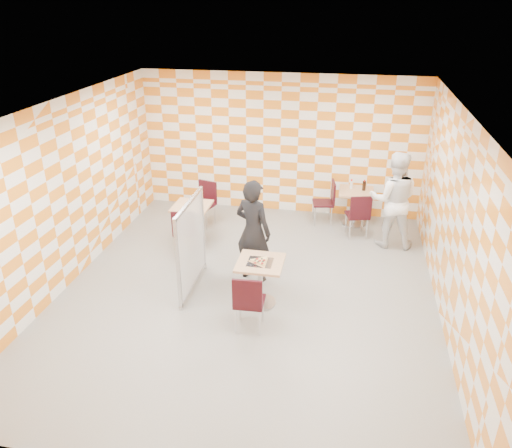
# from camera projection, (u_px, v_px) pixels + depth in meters

# --- Properties ---
(room_shell) EXTENTS (7.00, 7.00, 7.00)m
(room_shell) POSITION_uv_depth(u_px,v_px,m) (254.00, 195.00, 8.03)
(room_shell) COLOR gray
(room_shell) RESTS_ON ground
(main_table) EXTENTS (0.70, 0.70, 0.75)m
(main_table) POSITION_uv_depth(u_px,v_px,m) (260.00, 275.00, 7.67)
(main_table) COLOR tan
(main_table) RESTS_ON ground
(second_table) EXTENTS (0.70, 0.70, 0.75)m
(second_table) POSITION_uv_depth(u_px,v_px,m) (356.00, 202.00, 10.37)
(second_table) COLOR tan
(second_table) RESTS_ON ground
(empty_table) EXTENTS (0.70, 0.70, 0.75)m
(empty_table) POSITION_uv_depth(u_px,v_px,m) (192.00, 217.00, 9.68)
(empty_table) COLOR tan
(empty_table) RESTS_ON ground
(chair_main_front) EXTENTS (0.44, 0.45, 0.92)m
(chair_main_front) POSITION_uv_depth(u_px,v_px,m) (248.00, 300.00, 7.00)
(chair_main_front) COLOR black
(chair_main_front) RESTS_ON ground
(chair_second_front) EXTENTS (0.52, 0.52, 0.92)m
(chair_second_front) POSITION_uv_depth(u_px,v_px,m) (359.00, 213.00, 9.76)
(chair_second_front) COLOR black
(chair_second_front) RESTS_ON ground
(chair_second_side) EXTENTS (0.49, 0.49, 0.92)m
(chair_second_side) POSITION_uv_depth(u_px,v_px,m) (328.00, 199.00, 10.41)
(chair_second_side) COLOR black
(chair_second_side) RESTS_ON ground
(chair_empty_near) EXTENTS (0.48, 0.49, 0.92)m
(chair_empty_near) POSITION_uv_depth(u_px,v_px,m) (185.00, 229.00, 9.09)
(chair_empty_near) COLOR black
(chair_empty_near) RESTS_ON ground
(chair_empty_far) EXTENTS (0.52, 0.53, 0.92)m
(chair_empty_far) POSITION_uv_depth(u_px,v_px,m) (205.00, 200.00, 10.37)
(chair_empty_far) COLOR black
(chair_empty_far) RESTS_ON ground
(partition) EXTENTS (0.08, 1.38, 1.55)m
(partition) POSITION_uv_depth(u_px,v_px,m) (191.00, 245.00, 7.98)
(partition) COLOR white
(partition) RESTS_ON ground
(man_dark) EXTENTS (0.76, 0.64, 1.78)m
(man_dark) POSITION_uv_depth(u_px,v_px,m) (253.00, 231.00, 8.21)
(man_dark) COLOR black
(man_dark) RESTS_ON ground
(man_white) EXTENTS (0.91, 0.71, 1.86)m
(man_white) POSITION_uv_depth(u_px,v_px,m) (393.00, 200.00, 9.34)
(man_white) COLOR white
(man_white) RESTS_ON ground
(pizza_on_foil) EXTENTS (0.40, 0.40, 0.04)m
(pizza_on_foil) POSITION_uv_depth(u_px,v_px,m) (260.00, 261.00, 7.55)
(pizza_on_foil) COLOR silver
(pizza_on_foil) RESTS_ON main_table
(sport_bottle) EXTENTS (0.06, 0.06, 0.20)m
(sport_bottle) POSITION_uv_depth(u_px,v_px,m) (351.00, 184.00, 10.36)
(sport_bottle) COLOR white
(sport_bottle) RESTS_ON second_table
(soda_bottle) EXTENTS (0.07, 0.07, 0.23)m
(soda_bottle) POSITION_uv_depth(u_px,v_px,m) (364.00, 186.00, 10.25)
(soda_bottle) COLOR black
(soda_bottle) RESTS_ON second_table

